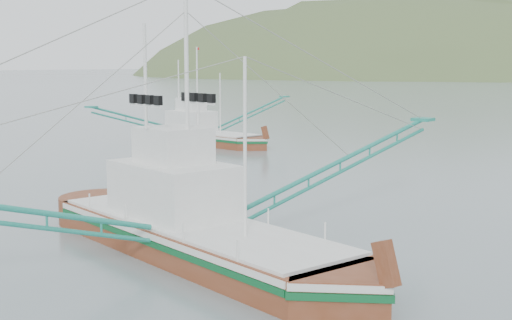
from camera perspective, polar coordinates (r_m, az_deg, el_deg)
The scene contains 4 objects.
ground at distance 32.39m, azimuth -6.66°, elevation -6.76°, with size 1200.00×1200.00×0.00m, color slate.
main_boat at distance 30.23m, azimuth -5.06°, elevation -3.51°, with size 17.26×29.87×12.24m.
bg_boat_left at distance 72.02m, azimuth -4.56°, elevation 2.48°, with size 14.43×25.62×10.39m.
headland_left at distance 432.38m, azimuth 10.63°, elevation 6.65°, with size 448.00×308.00×210.00m, color #475B2F.
Camera 1 is at (22.28, -22.05, 8.15)m, focal length 50.00 mm.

